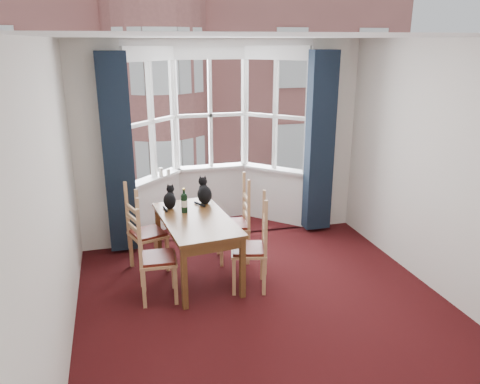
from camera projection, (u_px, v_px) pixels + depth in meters
name	position (u px, v px, depth m)	size (l,w,h in m)	color
floor	(271.00, 316.00, 4.94)	(4.50, 4.50, 0.00)	black
ceiling	(278.00, 37.00, 4.07)	(4.50, 4.50, 0.00)	white
wall_left	(54.00, 208.00, 4.00)	(4.50, 4.50, 0.00)	silver
wall_right	(451.00, 175.00, 5.00)	(4.50, 4.50, 0.00)	silver
wall_near	(417.00, 316.00, 2.44)	(4.00, 4.00, 0.00)	silver
wall_back_pier_left	(100.00, 149.00, 6.15)	(0.70, 0.12, 2.80)	silver
wall_back_pier_right	(329.00, 137.00, 6.98)	(0.70, 0.12, 2.80)	silver
bay_window	(214.00, 136.00, 7.03)	(2.76, 0.94, 2.80)	white
curtain_left	(118.00, 155.00, 6.06)	(0.38, 0.22, 2.60)	#15202F
curtain_right	(320.00, 143.00, 6.77)	(0.38, 0.22, 2.60)	#15202F
dining_table	(196.00, 225.00, 5.57)	(0.91, 1.50, 0.77)	brown
chair_left_near	(149.00, 260.00, 5.12)	(0.42, 0.44, 0.92)	tan
chair_left_far	(141.00, 236.00, 5.76)	(0.51, 0.52, 0.92)	tan
chair_right_near	(257.00, 250.00, 5.37)	(0.49, 0.51, 0.92)	tan
chair_right_far	(240.00, 225.00, 6.09)	(0.44, 0.46, 0.92)	tan
cat_left	(170.00, 199.00, 5.83)	(0.21, 0.25, 0.30)	black
cat_right	(204.00, 193.00, 6.00)	(0.19, 0.27, 0.36)	black
wine_bottle	(184.00, 202.00, 5.68)	(0.08, 0.08, 0.31)	black
candle_tall	(161.00, 172.00, 6.82)	(0.06, 0.06, 0.13)	white
candle_short	(168.00, 172.00, 6.88)	(0.06, 0.06, 0.10)	white
street	(135.00, 159.00, 36.38)	(80.00, 80.00, 0.00)	#333335
tenement_building	(149.00, 74.00, 17.29)	(18.40, 7.80, 15.20)	#A95F57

